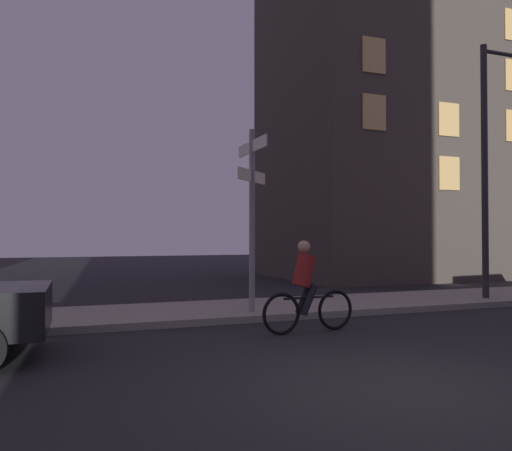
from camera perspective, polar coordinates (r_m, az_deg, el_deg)
name	(u,v)px	position (r m, az deg, el deg)	size (l,w,h in m)	color
ground_plane	(402,388)	(6.27, 15.69, -16.71)	(80.00, 80.00, 0.00)	#232326
sidewalk_kerb	(233,310)	(11.51, -2.54, -9.24)	(40.00, 2.70, 0.14)	gray
signpost	(252,203)	(10.67, -0.44, 2.43)	(0.93, 1.61, 3.74)	gray
street_lamp	(490,150)	(14.56, 24.23, 7.58)	(1.51, 0.28, 6.38)	#2D2D30
cyclist	(306,290)	(9.22, 5.54, -7.01)	(1.82, 0.36, 1.61)	black
building_right_block	(388,104)	(23.36, 14.23, 12.75)	(9.38, 7.31, 14.59)	#4C443D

